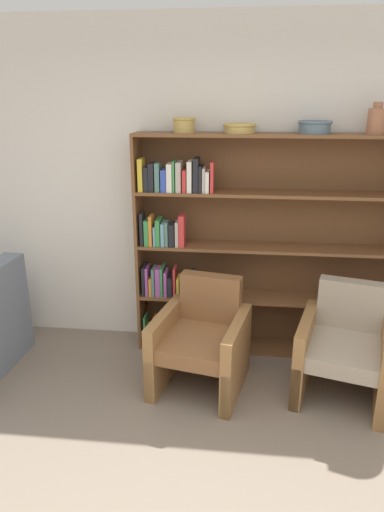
{
  "coord_description": "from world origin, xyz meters",
  "views": [
    {
      "loc": [
        0.14,
        -1.41,
        2.1
      ],
      "look_at": [
        -0.23,
        1.92,
        0.95
      ],
      "focal_mm": 32.0,
      "sensor_mm": 36.0,
      "label": 1
    }
  ],
  "objects_px": {
    "bookshelf": "(244,249)",
    "bowl_brass": "(184,124)",
    "armchair_leather": "(202,340)",
    "vase_tall": "(376,120)",
    "armchair_cushioned": "(344,348)",
    "bowl_slate": "(240,127)",
    "bowl_sage": "(315,126)"
  },
  "relations": [
    {
      "from": "armchair_leather",
      "to": "bookshelf",
      "type": "bearing_deg",
      "value": -104.88
    },
    {
      "from": "armchair_leather",
      "to": "armchair_cushioned",
      "type": "distance_m",
      "value": 1.06
    },
    {
      "from": "bowl_slate",
      "to": "bowl_sage",
      "type": "distance_m",
      "value": 0.56
    },
    {
      "from": "bookshelf",
      "to": "bowl_brass",
      "type": "relative_size",
      "value": 12.03
    },
    {
      "from": "bowl_slate",
      "to": "vase_tall",
      "type": "xyz_separation_m",
      "value": [
        1.0,
        0.0,
        0.06
      ]
    },
    {
      "from": "bowl_brass",
      "to": "bowl_sage",
      "type": "height_order",
      "value": "bowl_brass"
    },
    {
      "from": "bowl_brass",
      "to": "vase_tall",
      "type": "relative_size",
      "value": 0.81
    },
    {
      "from": "bowl_brass",
      "to": "armchair_cushioned",
      "type": "xyz_separation_m",
      "value": [
        1.26,
        -0.58,
        -1.56
      ]
    },
    {
      "from": "bowl_slate",
      "to": "bowl_sage",
      "type": "xyz_separation_m",
      "value": [
        0.56,
        0.0,
        0.01
      ]
    },
    {
      "from": "bowl_slate",
      "to": "armchair_leather",
      "type": "distance_m",
      "value": 1.65
    },
    {
      "from": "armchair_leather",
      "to": "armchair_cushioned",
      "type": "bearing_deg",
      "value": -168.12
    },
    {
      "from": "bowl_brass",
      "to": "bowl_sage",
      "type": "xyz_separation_m",
      "value": [
        0.99,
        0.0,
        -0.01
      ]
    },
    {
      "from": "bowl_sage",
      "to": "armchair_leather",
      "type": "bearing_deg",
      "value": -143.93
    },
    {
      "from": "bowl_brass",
      "to": "armchair_leather",
      "type": "relative_size",
      "value": 0.23
    },
    {
      "from": "bookshelf",
      "to": "armchair_cushioned",
      "type": "distance_m",
      "value": 1.11
    },
    {
      "from": "vase_tall",
      "to": "armchair_leather",
      "type": "distance_m",
      "value": 2.09
    },
    {
      "from": "bowl_brass",
      "to": "vase_tall",
      "type": "height_order",
      "value": "vase_tall"
    },
    {
      "from": "armchair_leather",
      "to": "armchair_cushioned",
      "type": "height_order",
      "value": "same"
    },
    {
      "from": "bookshelf",
      "to": "bowl_slate",
      "type": "xyz_separation_m",
      "value": [
        -0.07,
        -0.02,
        0.99
      ]
    },
    {
      "from": "bookshelf",
      "to": "vase_tall",
      "type": "distance_m",
      "value": 1.4
    },
    {
      "from": "bowl_sage",
      "to": "armchair_cushioned",
      "type": "relative_size",
      "value": 0.31
    },
    {
      "from": "armchair_cushioned",
      "to": "bowl_slate",
      "type": "bearing_deg",
      "value": -19.44
    },
    {
      "from": "armchair_cushioned",
      "to": "bowl_brass",
      "type": "bearing_deg",
      "value": -9.21
    },
    {
      "from": "vase_tall",
      "to": "armchair_leather",
      "type": "bearing_deg",
      "value": -154.94
    },
    {
      "from": "bowl_slate",
      "to": "armchair_cushioned",
      "type": "xyz_separation_m",
      "value": [
        0.83,
        -0.58,
        -1.53
      ]
    },
    {
      "from": "bowl_slate",
      "to": "vase_tall",
      "type": "height_order",
      "value": "vase_tall"
    },
    {
      "from": "armchair_cushioned",
      "to": "bowl_sage",
      "type": "bearing_deg",
      "value": -49.91
    },
    {
      "from": "vase_tall",
      "to": "armchair_cushioned",
      "type": "bearing_deg",
      "value": -106.99
    },
    {
      "from": "bowl_sage",
      "to": "vase_tall",
      "type": "bearing_deg",
      "value": 0.0
    },
    {
      "from": "armchair_cushioned",
      "to": "bookshelf",
      "type": "bearing_deg",
      "value": -22.86
    },
    {
      "from": "armchair_leather",
      "to": "bowl_slate",
      "type": "bearing_deg",
      "value": -99.67
    },
    {
      "from": "bowl_slate",
      "to": "armchair_cushioned",
      "type": "bearing_deg",
      "value": -34.86
    }
  ]
}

